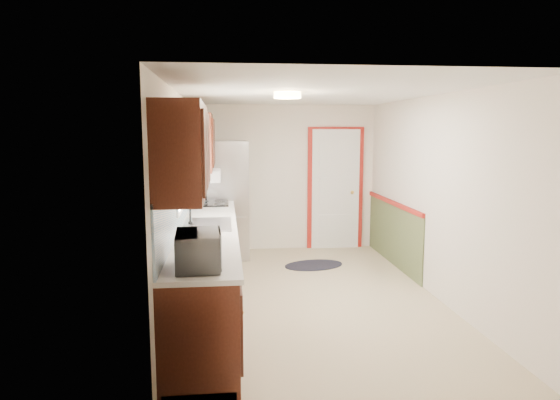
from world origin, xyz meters
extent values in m
cube|color=tan|center=(0.00, 0.00, 0.00)|extent=(3.20, 5.20, 0.12)
cube|color=white|center=(0.00, 0.00, 2.40)|extent=(3.20, 5.20, 0.12)
cube|color=silver|center=(0.00, 2.50, 1.20)|extent=(3.20, 0.10, 2.40)
cube|color=silver|center=(0.00, -2.50, 1.20)|extent=(3.20, 0.10, 2.40)
cube|color=silver|center=(-1.50, 0.00, 1.20)|extent=(0.10, 5.20, 2.40)
cube|color=silver|center=(1.50, 0.00, 1.20)|extent=(0.10, 5.20, 2.40)
cube|color=#38150C|center=(-1.20, -0.30, 0.45)|extent=(0.60, 4.00, 0.90)
cube|color=silver|center=(-1.19, -0.30, 0.92)|extent=(0.63, 4.00, 0.04)
cube|color=#5AA3DC|center=(-1.49, -0.30, 1.22)|extent=(0.02, 4.00, 0.55)
cube|color=#38150C|center=(-1.32, -1.60, 1.83)|extent=(0.35, 1.40, 0.75)
cube|color=#38150C|center=(-1.32, 1.10, 1.83)|extent=(0.35, 1.20, 0.75)
cube|color=white|center=(-1.49, -0.20, 1.62)|extent=(0.02, 1.00, 0.90)
cube|color=orange|center=(-1.44, -0.20, 1.97)|extent=(0.05, 1.12, 0.24)
cube|color=#B7B7BC|center=(-1.19, -0.20, 0.95)|extent=(0.52, 0.82, 0.02)
cube|color=white|center=(-1.27, 1.15, 1.38)|extent=(0.45, 0.60, 0.15)
cube|color=maroon|center=(0.85, 2.47, 1.00)|extent=(0.94, 0.05, 2.08)
cube|color=white|center=(0.85, 2.44, 1.00)|extent=(0.80, 0.04, 2.00)
cube|color=#49542F|center=(1.49, 1.35, 0.45)|extent=(0.02, 2.30, 0.90)
cube|color=maroon|center=(1.48, 1.35, 0.92)|extent=(0.04, 2.30, 0.06)
cylinder|color=#FFD88C|center=(-0.30, -0.20, 2.36)|extent=(0.30, 0.30, 0.06)
imported|color=white|center=(-1.20, -1.95, 1.11)|extent=(0.30, 0.51, 0.34)
cube|color=#B7B7BC|center=(-1.02, 2.05, 0.91)|extent=(0.77, 0.72, 1.82)
cylinder|color=black|center=(-1.27, 1.66, 0.82)|extent=(0.02, 0.02, 1.27)
ellipsoid|color=black|center=(0.30, 1.36, 0.01)|extent=(1.00, 0.77, 0.01)
cube|color=black|center=(-1.19, 1.40, 0.95)|extent=(0.49, 0.58, 0.02)
camera|label=1|loc=(-0.99, -5.70, 1.99)|focal=32.00mm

